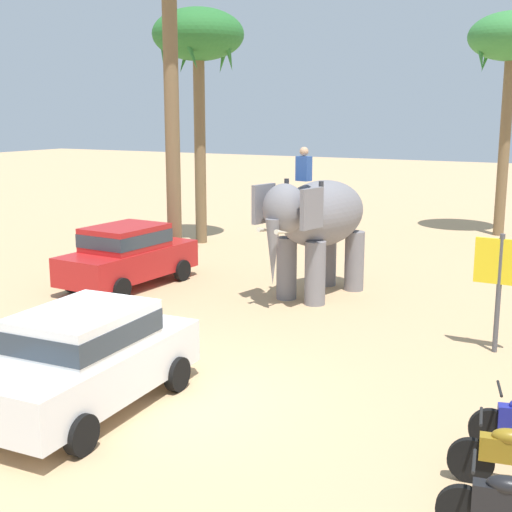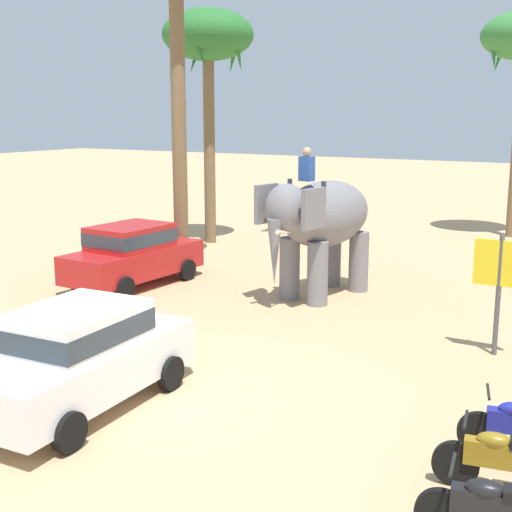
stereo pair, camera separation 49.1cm
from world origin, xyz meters
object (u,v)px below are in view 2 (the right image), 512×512
Objects in this scene: car_sedan_foreground at (79,354)px; elephant_with_mahout at (320,221)px; motorcycle_nearest_camera at (498,511)px; car_parked_far_side at (133,253)px; motorcycle_second_in_row at (506,460)px; signboard_yellow at (500,272)px; palm_tree_left_of_road at (208,42)px.

elephant_with_mahout is at bearing 87.87° from car_sedan_foreground.
elephant_with_mahout is at bearing 125.67° from motorcycle_nearest_camera.
elephant_with_mahout reaches higher than car_parked_far_side.
signboard_yellow reaches higher than motorcycle_second_in_row.
elephant_with_mahout is 10.91m from motorcycle_nearest_camera.
car_parked_far_side is at bearing -74.26° from palm_tree_left_of_road.
signboard_yellow is (5.22, 6.03, 0.76)m from car_sedan_foreground.
elephant_with_mahout is 2.23× the size of motorcycle_second_in_row.
signboard_yellow is at bearing 103.06° from motorcycle_second_in_row.
elephant_with_mahout reaches higher than motorcycle_nearest_camera.
car_sedan_foreground is 2.34× the size of motorcycle_nearest_camera.
elephant_with_mahout is 9.83m from motorcycle_second_in_row.
motorcycle_second_in_row is at bearing -76.94° from signboard_yellow.
motorcycle_nearest_camera is 1.00× the size of motorcycle_second_in_row.
car_parked_far_side reaches higher than motorcycle_second_in_row.
motorcycle_second_in_row is at bearing -28.50° from car_parked_far_side.
car_sedan_foreground and car_parked_far_side have the same top height.
car_parked_far_side is at bearing 175.67° from signboard_yellow.
motorcycle_nearest_camera is (6.30, -8.77, -1.53)m from elephant_with_mahout.
motorcycle_nearest_camera is 1.25m from motorcycle_second_in_row.
motorcycle_second_in_row is (11.07, -6.01, -0.46)m from car_parked_far_side.
palm_tree_left_of_road reaches higher than motorcycle_nearest_camera.
car_sedan_foreground is 8.38m from elephant_with_mahout.
motorcycle_nearest_camera is 20.13m from palm_tree_left_of_road.
signboard_yellow is (-1.22, 5.27, 1.22)m from motorcycle_second_in_row.
signboard_yellow is at bearing -31.92° from palm_tree_left_of_road.
motorcycle_nearest_camera is (6.61, -0.47, -0.46)m from car_sedan_foreground.
signboard_yellow reaches higher than motorcycle_nearest_camera.
car_sedan_foreground is 1.05× the size of elephant_with_mahout.
car_sedan_foreground is 6.64m from motorcycle_nearest_camera.
elephant_with_mahout is 1.67× the size of signboard_yellow.
signboard_yellow is (4.91, -2.27, -0.30)m from elephant_with_mahout.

